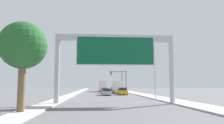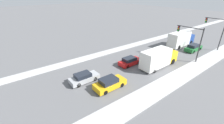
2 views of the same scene
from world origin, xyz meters
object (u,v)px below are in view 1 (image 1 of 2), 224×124
(street_lamp_right, at_px, (153,61))
(car_mid_left, at_px, (106,92))
(sign_gantry, at_px, (116,52))
(truck_box_primary, at_px, (117,87))
(traffic_light_near_intersection, at_px, (121,77))
(palm_tree_foreground, at_px, (23,46))
(car_near_right, at_px, (105,91))
(truck_box_secondary, at_px, (102,86))
(car_far_center, at_px, (122,91))
(traffic_light_mid_block, at_px, (118,78))
(car_mid_center, at_px, (114,89))

(street_lamp_right, bearing_deg, car_mid_left, 118.57)
(sign_gantry, height_order, truck_box_primary, sign_gantry)
(traffic_light_near_intersection, xyz_separation_m, palm_tree_foreground, (-12.91, -47.50, 0.72))
(car_near_right, bearing_deg, truck_box_secondary, 90.00)
(car_far_center, height_order, car_near_right, car_far_center)
(car_mid_left, height_order, palm_tree_foreground, palm_tree_foreground)
(traffic_light_near_intersection, bearing_deg, palm_tree_foreground, -105.20)
(traffic_light_near_intersection, xyz_separation_m, traffic_light_mid_block, (0.33, 10.00, 0.32))
(car_mid_left, relative_size, palm_tree_foreground, 0.62)
(car_far_center, bearing_deg, car_mid_left, -150.53)
(sign_gantry, distance_m, street_lamp_right, 10.88)
(truck_box_primary, height_order, truck_box_secondary, truck_box_secondary)
(traffic_light_near_intersection, bearing_deg, truck_box_primary, -103.45)
(car_mid_center, relative_size, palm_tree_foreground, 0.68)
(truck_box_secondary, xyz_separation_m, traffic_light_near_intersection, (5.19, -6.15, 2.58))
(car_mid_center, height_order, street_lamp_right, street_lamp_right)
(car_far_center, distance_m, palm_tree_foreground, 32.35)
(car_near_right, bearing_deg, car_mid_left, -90.00)
(car_mid_left, relative_size, traffic_light_near_intersection, 0.68)
(car_mid_left, bearing_deg, truck_box_secondary, 90.00)
(car_near_right, distance_m, truck_box_secondary, 16.49)
(car_mid_left, bearing_deg, truck_box_primary, 74.20)
(sign_gantry, distance_m, palm_tree_foreground, 10.70)
(truck_box_primary, distance_m, traffic_light_near_intersection, 7.75)
(truck_box_primary, xyz_separation_m, traffic_light_mid_block, (2.02, 17.07, 2.99))
(car_near_right, height_order, palm_tree_foreground, palm_tree_foreground)
(traffic_light_mid_block, distance_m, palm_tree_foreground, 59.01)
(car_mid_left, height_order, truck_box_secondary, truck_box_secondary)
(palm_tree_foreground, xyz_separation_m, street_lamp_right, (14.24, 16.07, 0.76))
(palm_tree_foreground, bearing_deg, truck_box_primary, 74.50)
(sign_gantry, height_order, street_lamp_right, street_lamp_right)
(palm_tree_foreground, bearing_deg, car_near_right, 78.28)
(car_far_center, xyz_separation_m, traffic_light_mid_block, (2.02, 27.46, 3.90))
(car_mid_left, bearing_deg, car_mid_center, 82.03)
(truck_box_primary, xyz_separation_m, traffic_light_near_intersection, (1.69, 7.07, 2.67))
(traffic_light_mid_block, height_order, street_lamp_right, street_lamp_right)
(street_lamp_right, bearing_deg, truck_box_primary, 97.09)
(car_mid_center, height_order, traffic_light_near_intersection, traffic_light_near_intersection)
(sign_gantry, bearing_deg, traffic_light_mid_block, 83.72)
(car_near_right, distance_m, street_lamp_right, 22.69)
(street_lamp_right, bearing_deg, traffic_light_mid_block, 91.40)
(car_near_right, xyz_separation_m, car_mid_left, (0.00, -9.13, -0.00))
(traffic_light_mid_block, xyz_separation_m, palm_tree_foreground, (-13.23, -57.50, 0.40))
(car_near_right, xyz_separation_m, street_lamp_right, (6.53, -21.12, 5.12))
(street_lamp_right, bearing_deg, car_mid_center, 94.69)
(car_near_right, relative_size, palm_tree_foreground, 0.62)
(truck_box_primary, distance_m, truck_box_secondary, 13.68)
(car_near_right, distance_m, palm_tree_foreground, 38.23)
(car_mid_center, relative_size, truck_box_secondary, 0.57)
(sign_gantry, relative_size, car_far_center, 3.02)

